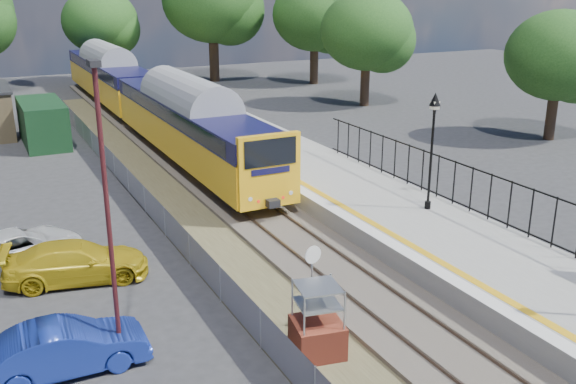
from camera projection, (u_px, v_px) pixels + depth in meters
ground at (410, 329)px, 18.26m from camera, size 120.00×120.00×0.00m
track_bed at (257, 221)px, 26.24m from camera, size 5.90×80.00×0.29m
platform at (375, 208)px, 26.70m from camera, size 5.00×70.00×0.90m
platform_edge at (333, 205)px, 25.68m from camera, size 0.90×70.00×0.01m
victorian_lamp_north at (433, 124)px, 24.27m from camera, size 0.44×0.44×4.60m
palisade_fence at (526, 210)px, 22.37m from camera, size 0.12×26.00×2.00m
wire_fence at (151, 206)px, 26.47m from camera, size 0.06×52.00×1.20m
tree_line at (116, 18)px, 52.47m from camera, size 56.80×43.80×11.88m
train at (140, 93)px, 42.82m from camera, size 2.82×40.83×3.51m
brick_plinth at (318, 322)px, 16.73m from camera, size 1.48×1.48×2.04m
speed_sign at (312, 274)px, 17.72m from camera, size 0.52×0.12×2.58m
carpark_lamp at (107, 204)px, 15.29m from camera, size 0.25×0.50×7.77m
car_blue at (66, 348)px, 16.09m from camera, size 4.06×1.46×1.33m
car_yellow at (76, 262)px, 21.05m from camera, size 4.88×2.71×1.34m
car_white at (18, 247)px, 22.41m from camera, size 4.82×3.32×1.22m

